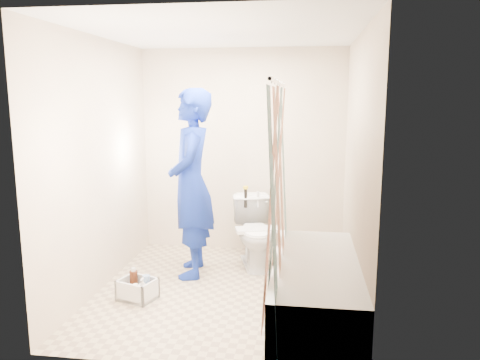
# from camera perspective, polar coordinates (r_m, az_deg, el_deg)

# --- Properties ---
(floor) EXTENTS (2.60, 2.60, 0.00)m
(floor) POSITION_cam_1_polar(r_m,az_deg,el_deg) (4.62, -1.92, -13.40)
(floor) COLOR tan
(floor) RESTS_ON ground
(ceiling) EXTENTS (2.40, 2.60, 0.02)m
(ceiling) POSITION_cam_1_polar(r_m,az_deg,el_deg) (4.27, -2.12, 17.59)
(ceiling) COLOR white
(ceiling) RESTS_ON wall_back
(wall_back) EXTENTS (2.40, 0.02, 2.40)m
(wall_back) POSITION_cam_1_polar(r_m,az_deg,el_deg) (5.56, 0.31, 3.47)
(wall_back) COLOR beige
(wall_back) RESTS_ON ground
(wall_front) EXTENTS (2.40, 0.02, 2.40)m
(wall_front) POSITION_cam_1_polar(r_m,az_deg,el_deg) (3.04, -6.27, -2.20)
(wall_front) COLOR beige
(wall_front) RESTS_ON ground
(wall_left) EXTENTS (0.02, 2.60, 2.40)m
(wall_left) POSITION_cam_1_polar(r_m,az_deg,el_deg) (4.65, -16.76, 1.72)
(wall_left) COLOR beige
(wall_left) RESTS_ON ground
(wall_right) EXTENTS (0.02, 2.60, 2.40)m
(wall_right) POSITION_cam_1_polar(r_m,az_deg,el_deg) (4.25, 14.14, 1.09)
(wall_right) COLOR beige
(wall_right) RESTS_ON ground
(bathtub) EXTENTS (0.70, 1.75, 0.50)m
(bathtub) POSITION_cam_1_polar(r_m,az_deg,el_deg) (4.07, 9.17, -12.82)
(bathtub) COLOR white
(bathtub) RESTS_ON ground
(curtain_rod) EXTENTS (0.02, 1.90, 0.02)m
(curtain_rod) POSITION_cam_1_polar(r_m,az_deg,el_deg) (3.76, 4.76, 11.70)
(curtain_rod) COLOR silver
(curtain_rod) RESTS_ON wall_back
(shower_curtain) EXTENTS (0.06, 1.75, 1.80)m
(shower_curtain) POSITION_cam_1_polar(r_m,az_deg,el_deg) (3.84, 4.56, -2.30)
(shower_curtain) COLOR silver
(shower_curtain) RESTS_ON curtain_rod
(toilet) EXTENTS (0.60, 0.82, 0.75)m
(toilet) POSITION_cam_1_polar(r_m,az_deg,el_deg) (5.17, 1.89, -6.39)
(toilet) COLOR white
(toilet) RESTS_ON ground
(tank_lid) EXTENTS (0.50, 0.32, 0.04)m
(tank_lid) POSITION_cam_1_polar(r_m,az_deg,el_deg) (5.04, 2.12, -6.06)
(tank_lid) COLOR white
(tank_lid) RESTS_ON toilet
(tank_internals) EXTENTS (0.18, 0.08, 0.25)m
(tank_internals) POSITION_cam_1_polar(r_m,az_deg,el_deg) (5.26, 1.09, -1.99)
(tank_internals) COLOR black
(tank_internals) RESTS_ON toilet
(plumber) EXTENTS (0.58, 0.77, 1.93)m
(plumber) POSITION_cam_1_polar(r_m,az_deg,el_deg) (4.81, -5.97, -0.46)
(plumber) COLOR #0F2E9B
(plumber) RESTS_ON ground
(cleaning_caddy) EXTENTS (0.38, 0.34, 0.24)m
(cleaning_caddy) POSITION_cam_1_polar(r_m,az_deg,el_deg) (4.52, -12.29, -12.99)
(cleaning_caddy) COLOR silver
(cleaning_caddy) RESTS_ON ground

